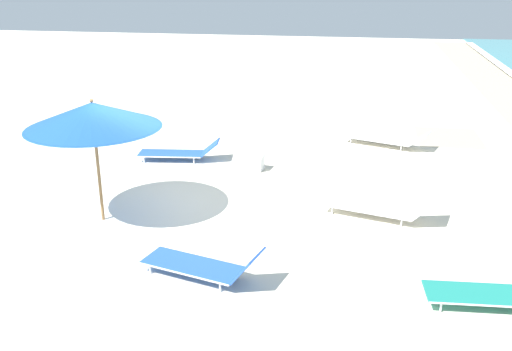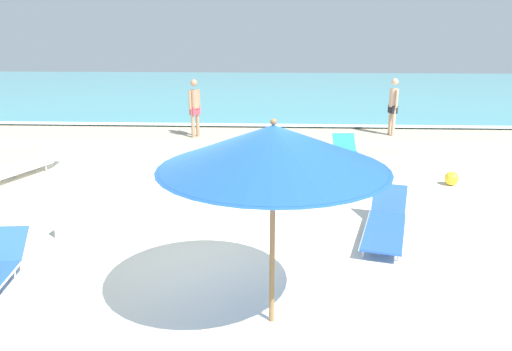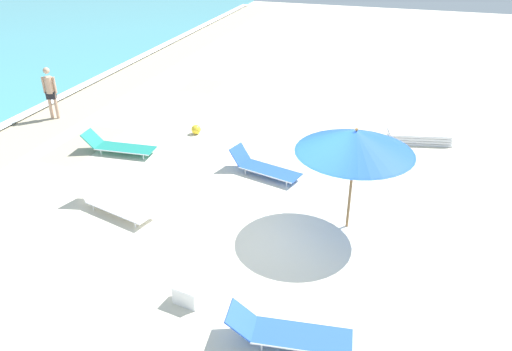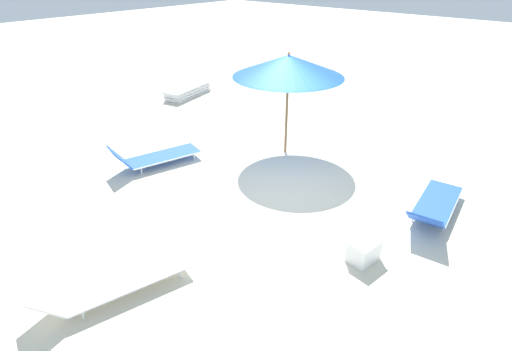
# 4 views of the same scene
# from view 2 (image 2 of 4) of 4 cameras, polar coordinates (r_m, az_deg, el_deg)

# --- Properties ---
(ground_plane) EXTENTS (60.00, 60.00, 0.16)m
(ground_plane) POSITION_cam_2_polar(r_m,az_deg,el_deg) (7.28, -5.42, -11.03)
(ground_plane) COLOR beige
(ocean_water) EXTENTS (60.00, 19.88, 0.07)m
(ocean_water) POSITION_cam_2_polar(r_m,az_deg,el_deg) (26.70, 0.62, 9.73)
(ocean_water) COLOR teal
(ocean_water) RESTS_ON ground_plane
(beach_umbrella) EXTENTS (2.49, 2.49, 2.39)m
(beach_umbrella) POSITION_cam_2_polar(r_m,az_deg,el_deg) (5.24, 1.98, 3.19)
(beach_umbrella) COLOR olive
(beach_umbrella) RESTS_ON ground_plane
(sun_lounger_under_umbrella) EXTENTS (0.76, 2.14, 0.58)m
(sun_lounger_under_umbrella) POSITION_cam_2_polar(r_m,az_deg,el_deg) (12.55, 10.71, 2.22)
(sun_lounger_under_umbrella) COLOR #1E8475
(sun_lounger_under_umbrella) RESTS_ON ground_plane
(sun_lounger_beside_umbrella) EXTENTS (1.33, 2.32, 0.53)m
(sun_lounger_beside_umbrella) POSITION_cam_2_polar(r_m,az_deg,el_deg) (12.61, -25.24, 0.92)
(sun_lounger_beside_umbrella) COLOR white
(sun_lounger_beside_umbrella) RESTS_ON ground_plane
(sun_lounger_near_water_left) EXTENTS (1.14, 2.21, 0.60)m
(sun_lounger_near_water_left) POSITION_cam_2_polar(r_m,az_deg,el_deg) (10.91, -3.06, 0.30)
(sun_lounger_near_water_left) COLOR white
(sun_lounger_near_water_left) RESTS_ON ground_plane
(sun_lounger_mid_beach_solo) EXTENTS (1.10, 2.06, 0.62)m
(sun_lounger_mid_beach_solo) POSITION_cam_2_polar(r_m,az_deg,el_deg) (8.39, 14.58, -5.37)
(sun_lounger_mid_beach_solo) COLOR blue
(sun_lounger_mid_beach_solo) RESTS_ON ground_plane
(beachgoer_wading_adult) EXTENTS (0.32, 0.38, 1.76)m
(beachgoer_wading_adult) POSITION_cam_2_polar(r_m,az_deg,el_deg) (15.40, -7.03, 8.04)
(beachgoer_wading_adult) COLOR #A37A5B
(beachgoer_wading_adult) RESTS_ON ground_plane
(beachgoer_shoreline_child) EXTENTS (0.27, 0.43, 1.76)m
(beachgoer_shoreline_child) POSITION_cam_2_polar(r_m,az_deg,el_deg) (16.12, 15.41, 7.95)
(beachgoer_shoreline_child) COLOR tan
(beachgoer_shoreline_child) RESTS_ON ground_plane
(beach_ball) EXTENTS (0.30, 0.30, 0.30)m
(beach_ball) POSITION_cam_2_polar(r_m,az_deg,el_deg) (11.52, 21.45, -0.32)
(beach_ball) COLOR yellow
(beach_ball) RESTS_ON ground_plane
(cooler_box) EXTENTS (0.43, 0.55, 0.37)m
(cooler_box) POSITION_cam_2_polar(r_m,az_deg,el_deg) (8.77, -20.29, -5.17)
(cooler_box) COLOR white
(cooler_box) RESTS_ON ground_plane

